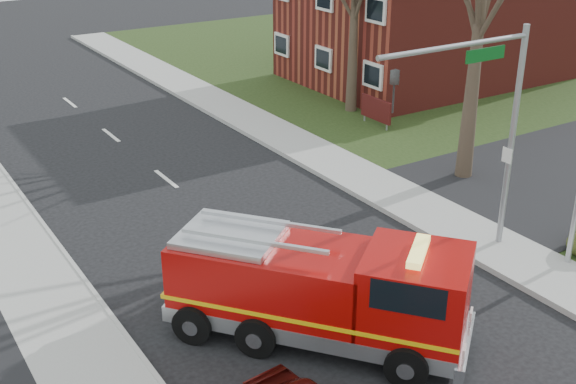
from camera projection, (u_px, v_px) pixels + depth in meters
ground at (362, 334)px, 17.99m from camera, size 120.00×120.00×0.00m
sidewalk_right at (530, 266)px, 21.02m from camera, size 2.40×80.00×0.15m
brick_building at (436, 12)px, 39.81m from camera, size 15.40×10.40×7.25m
health_center_sign at (376, 110)px, 32.48m from camera, size 0.12×2.00×1.40m
traffic_signal_mast at (485, 105)px, 19.84m from camera, size 5.29×0.18×6.80m
fire_engine at (321, 292)px, 17.37m from camera, size 6.35×7.06×2.87m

